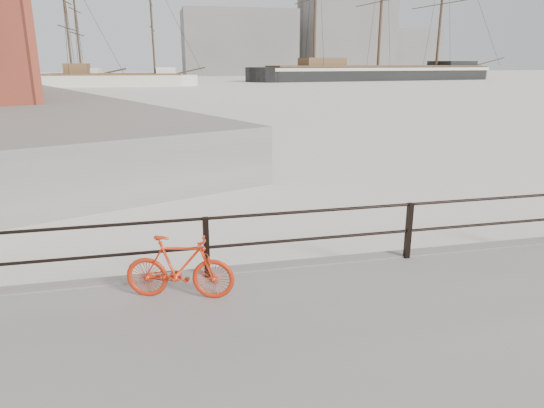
{
  "coord_description": "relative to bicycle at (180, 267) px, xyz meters",
  "views": [
    {
      "loc": [
        -4.11,
        -7.34,
        3.66
      ],
      "look_at": [
        -2.05,
        1.5,
        1.0
      ],
      "focal_mm": 32.0,
      "sensor_mm": 36.0,
      "label": 1
    }
  ],
  "objects": [
    {
      "name": "industrial_west",
      "position": [
        23.95,
        140.78,
        8.17
      ],
      "size": [
        32.0,
        18.0,
        18.0
      ],
      "primitive_type": "cube",
      "color": "gray",
      "rests_on": "ground"
    },
    {
      "name": "smokestack",
      "position": [
        45.95,
        150.78,
        21.17
      ],
      "size": [
        2.8,
        2.8,
        44.0
      ],
      "primitive_type": "cylinder",
      "color": "gray",
      "rests_on": "ground"
    },
    {
      "name": "schooner_left",
      "position": [
        -17.37,
        79.92,
        -0.83
      ],
      "size": [
        24.72,
        12.1,
        18.43
      ],
      "primitive_type": null,
      "rotation": [
        0.0,
        0.0,
        -0.05
      ],
      "color": "silver",
      "rests_on": "ground"
    },
    {
      "name": "guardrail",
      "position": [
        3.95,
        0.63,
        0.02
      ],
      "size": [
        28.0,
        0.1,
        1.0
      ],
      "primitive_type": null,
      "color": "black",
      "rests_on": "promenade"
    },
    {
      "name": "industrial_mid",
      "position": [
        58.95,
        145.78,
        11.17
      ],
      "size": [
        26.0,
        20.0,
        24.0
      ],
      "primitive_type": "cube",
      "color": "gray",
      "rests_on": "ground"
    },
    {
      "name": "ground",
      "position": [
        3.95,
        0.78,
        -0.83
      ],
      "size": [
        400.0,
        400.0,
        0.0
      ],
      "primitive_type": "plane",
      "color": "white",
      "rests_on": "ground"
    },
    {
      "name": "industrial_east",
      "position": [
        81.95,
        150.78,
        6.17
      ],
      "size": [
        20.0,
        16.0,
        14.0
      ],
      "primitive_type": "cube",
      "color": "gray",
      "rests_on": "ground"
    },
    {
      "name": "barque_black",
      "position": [
        45.52,
        91.6,
        -0.83
      ],
      "size": [
        66.77,
        28.34,
        36.33
      ],
      "primitive_type": null,
      "rotation": [
        0.0,
        0.0,
        0.11
      ],
      "color": "black",
      "rests_on": "ground"
    },
    {
      "name": "schooner_mid",
      "position": [
        -6.54,
        76.37,
        -0.83
      ],
      "size": [
        28.28,
        13.08,
        20.05
      ],
      "primitive_type": null,
      "rotation": [
        0.0,
        0.0,
        -0.05
      ],
      "color": "beige",
      "rests_on": "ground"
    },
    {
      "name": "bicycle",
      "position": [
        0.0,
        0.0,
        0.0
      ],
      "size": [
        1.58,
        0.68,
        0.95
      ],
      "primitive_type": "imported",
      "rotation": [
        0.0,
        0.0,
        -0.29
      ],
      "color": "red",
      "rests_on": "promenade"
    }
  ]
}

